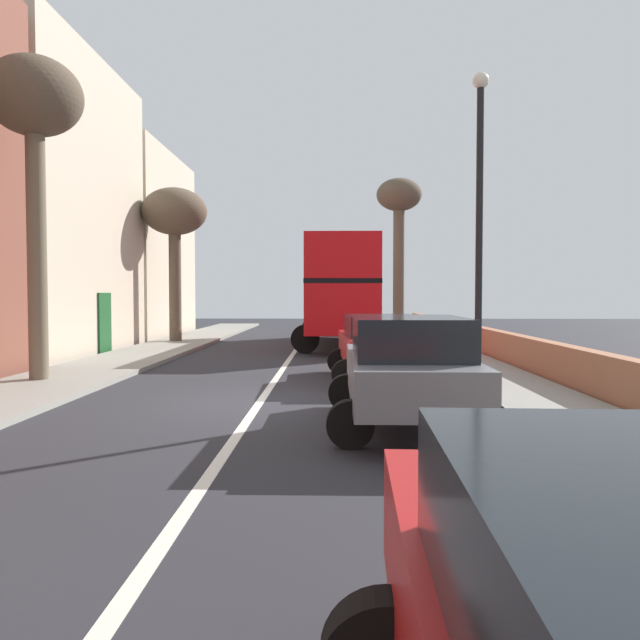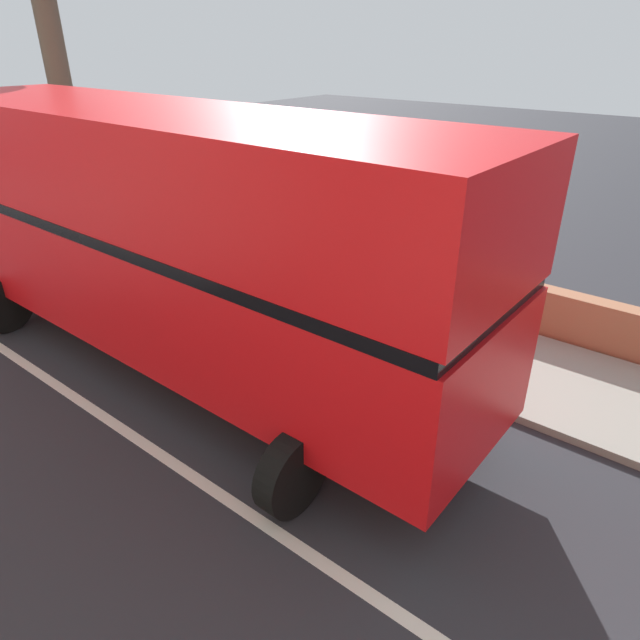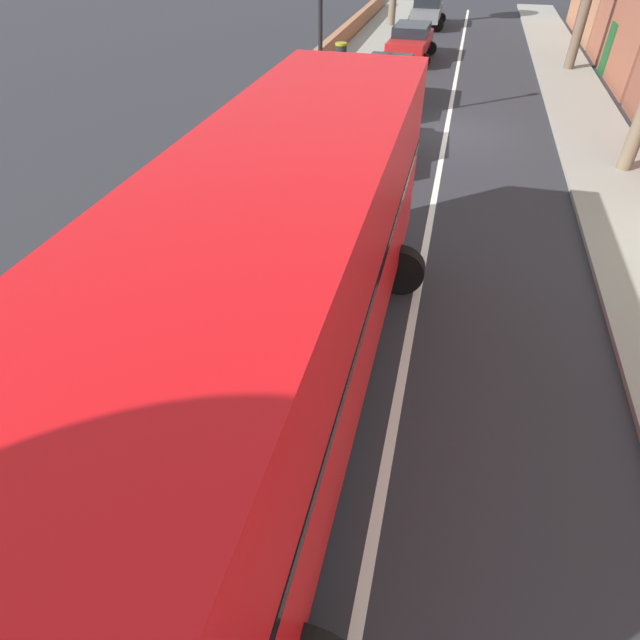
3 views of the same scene
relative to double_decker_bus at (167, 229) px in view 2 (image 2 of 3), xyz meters
The scene contains 1 object.
double_decker_bus is the anchor object (origin of this frame).
Camera 2 is at (-3.18, 6.69, 4.92)m, focal length 31.36 mm.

